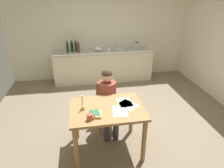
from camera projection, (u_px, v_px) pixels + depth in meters
ground_plane at (119, 125)px, 3.94m from camera, size 5.20×5.20×0.04m
wall_back at (101, 34)px, 5.71m from camera, size 5.20×0.12×2.60m
kitchen_counter at (103, 65)px, 5.74m from camera, size 2.81×0.64×0.90m
dining_table at (107, 115)px, 3.04m from camera, size 1.11×0.84×0.79m
chair_at_table at (107, 103)px, 3.72m from camera, size 0.41×0.41×0.85m
person_seated at (108, 98)px, 3.51m from camera, size 0.33×0.59×1.19m
coffee_mug at (90, 117)px, 2.68m from camera, size 0.11×0.08×0.09m
candlestick at (83, 106)px, 2.91m from camera, size 0.06×0.06×0.23m
book_magazine at (95, 114)px, 2.81m from camera, size 0.15×0.19×0.03m
book_cookery at (96, 114)px, 2.79m from camera, size 0.20×0.21×0.03m
paper_letter at (120, 111)px, 2.90m from camera, size 0.24×0.32×0.00m
paper_bill at (125, 102)px, 3.14m from camera, size 0.22×0.31×0.00m
paper_envelope at (128, 105)px, 3.07m from camera, size 0.34×0.36×0.00m
sink_unit at (117, 49)px, 5.62m from camera, size 0.36×0.36×0.24m
bottle_oil at (67, 48)px, 5.30m from camera, size 0.06×0.06×0.32m
bottle_vinegar at (72, 47)px, 5.39m from camera, size 0.08×0.08×0.30m
bottle_wine_red at (76, 46)px, 5.43m from camera, size 0.06×0.06×0.31m
bottle_sauce at (78, 47)px, 5.34m from camera, size 0.06×0.06×0.30m
mixing_bowl at (98, 49)px, 5.51m from camera, size 0.22×0.22×0.10m
stovetop_kettle at (136, 45)px, 5.67m from camera, size 0.18×0.18×0.22m
wine_glass_near_sink at (104, 45)px, 5.65m from camera, size 0.07×0.07×0.15m
wine_glass_by_kettle at (101, 45)px, 5.64m from camera, size 0.07×0.07×0.15m
wine_glass_back_left at (97, 45)px, 5.62m from camera, size 0.07×0.07×0.15m
teacup_on_counter at (109, 50)px, 5.43m from camera, size 0.11×0.07×0.09m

